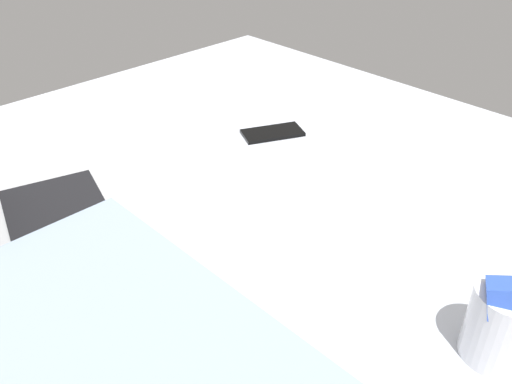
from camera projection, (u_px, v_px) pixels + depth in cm
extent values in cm
cube|color=#B7BCC6|center=(306.00, 263.00, 102.26)|extent=(180.00, 140.00, 18.00)
cube|color=#B7BABC|center=(53.00, 227.00, 94.89)|extent=(38.03, 31.15, 2.00)
cube|color=black|center=(60.00, 220.00, 94.84)|extent=(32.54, 24.28, 0.40)
cylinder|color=silver|center=(502.00, 324.00, 69.86)|extent=(9.00, 9.00, 11.00)
cube|color=red|center=(506.00, 337.00, 70.02)|extent=(6.27, 7.16, 5.63)
cube|color=yellow|center=(512.00, 312.00, 69.04)|extent=(6.70, 5.24, 4.02)
cube|color=blue|center=(507.00, 299.00, 66.10)|extent=(6.86, 6.07, 5.87)
cube|color=black|center=(272.00, 133.00, 127.10)|extent=(12.21, 15.56, 0.80)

